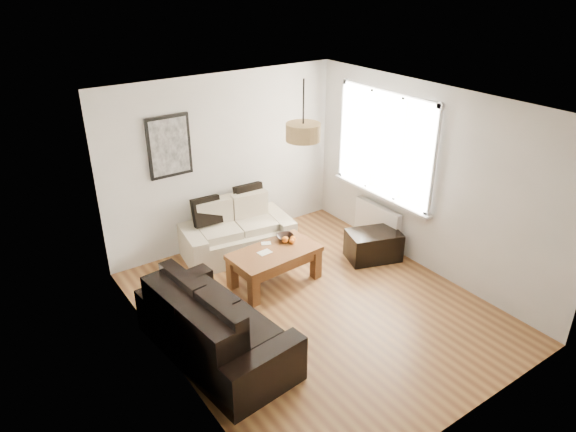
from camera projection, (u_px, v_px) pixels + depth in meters
floor at (315, 306)px, 6.68m from camera, size 4.50×4.50×0.00m
ceiling at (320, 105)px, 5.55m from camera, size 3.80×4.50×0.00m
wall_back at (225, 161)px, 7.77m from camera, size 3.80×0.04×2.60m
wall_front at (479, 309)px, 4.46m from camera, size 3.80×0.04×2.60m
wall_left at (165, 263)px, 5.13m from camera, size 0.04×4.50×2.60m
wall_right at (428, 180)px, 7.09m from camera, size 0.04×4.50×2.60m
window_bay at (386, 145)px, 7.53m from camera, size 0.14×1.90×1.60m
radiator at (377, 221)px, 8.04m from camera, size 0.10×0.90×0.52m
poster at (169, 146)px, 7.14m from camera, size 0.62×0.04×0.87m
pendant_shade at (303, 132)px, 5.93m from camera, size 0.40×0.40×0.20m
loveseat_cream at (237, 229)px, 7.76m from camera, size 1.71×1.09×0.80m
sofa_leather at (216, 322)px, 5.72m from camera, size 1.15×2.03×0.84m
coffee_table at (275, 266)px, 7.09m from camera, size 1.24×0.73×0.49m
ottoman at (373, 245)px, 7.69m from camera, size 0.87×0.71×0.43m
cushion_left at (207, 211)px, 7.58m from camera, size 0.42×0.15×0.42m
cushion_right at (249, 199)px, 7.94m from camera, size 0.45×0.15×0.44m
fruit_bowl at (285, 237)px, 7.27m from camera, size 0.30×0.30×0.06m
orange_a at (292, 241)px, 7.14m from camera, size 0.08×0.08×0.07m
orange_b at (293, 239)px, 7.21m from camera, size 0.09×0.09×0.08m
orange_c at (285, 240)px, 7.18m from camera, size 0.10×0.10×0.09m
papers at (265, 252)px, 6.94m from camera, size 0.19×0.14×0.01m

